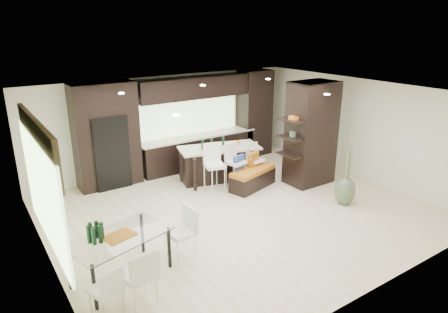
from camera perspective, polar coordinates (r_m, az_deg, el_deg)
ground at (r=9.21m, az=2.10°, el=-7.79°), size 8.00×8.00×0.00m
back_wall at (r=11.60m, az=-8.04°, el=4.75°), size 8.00×0.02×2.70m
left_wall at (r=7.26m, az=-24.42°, el=-5.40°), size 0.02×7.00×2.70m
right_wall at (r=11.43m, az=18.70°, el=3.73°), size 0.02×7.00×2.70m
ceiling at (r=8.37m, az=2.32°, el=9.00°), size 8.00×7.00×0.02m
window_left at (r=7.44m, az=-24.41°, el=-4.80°), size 0.04×3.20×1.90m
window_back at (r=11.78m, az=-5.37°, el=6.07°), size 3.40×0.04×1.20m
stone_accent at (r=7.16m, az=-25.12°, el=1.88°), size 0.08×3.00×0.80m
ceiling_spots at (r=8.57m, az=1.32°, el=9.11°), size 4.00×3.00×0.02m
back_cabinetry at (r=11.53m, az=-5.08°, el=4.78°), size 6.80×0.68×2.70m
refrigerator at (r=10.69m, az=-16.19°, el=0.76°), size 0.90×0.68×1.90m
partition_column at (r=10.64m, az=12.34°, el=3.23°), size 1.20×0.80×2.70m
kitchen_island at (r=10.90m, az=-0.66°, el=-0.91°), size 2.32×1.46×0.90m
stool_left at (r=9.92m, az=-1.36°, el=-2.54°), size 0.56×0.56×1.03m
stool_mid at (r=10.30m, az=1.70°, el=-1.97°), size 0.49×0.49×0.95m
stool_right at (r=10.70m, az=4.51°, el=-1.48°), size 0.40×0.40×0.85m
bench at (r=10.38m, az=4.11°, el=-3.10°), size 1.44×0.87×0.52m
floor_vase at (r=9.71m, az=17.06°, el=-2.90°), size 0.52×0.52×1.34m
dining_table at (r=7.06m, az=-14.49°, el=-13.75°), size 1.80×1.30×0.78m
chair_near at (r=6.41m, az=-12.05°, el=-16.62°), size 0.52×0.52×0.88m
chair_far at (r=6.35m, az=-16.57°, el=-18.10°), size 0.52×0.52×0.76m
chair_end at (r=7.40m, az=-6.18°, el=-11.18°), size 0.51×0.51×0.87m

